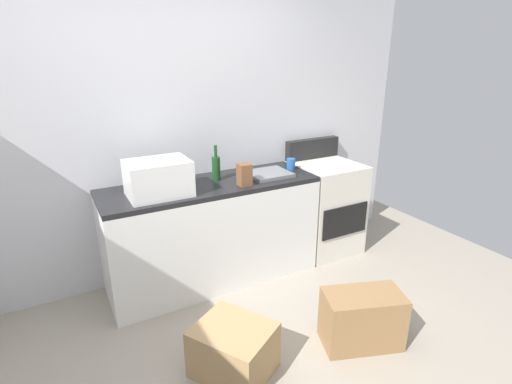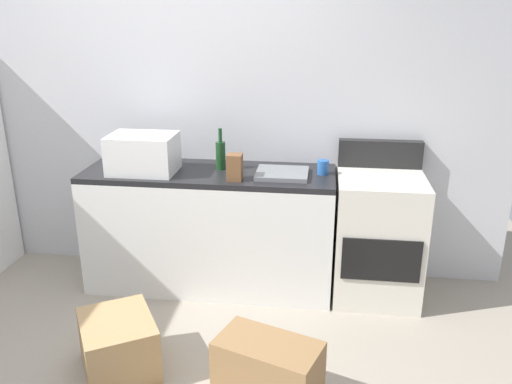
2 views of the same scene
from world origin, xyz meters
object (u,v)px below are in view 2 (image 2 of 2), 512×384
(coffee_mug, at_px, (323,167))
(knife_block, at_px, (235,167))
(cardboard_box_large, at_px, (118,345))
(cardboard_box_medium, at_px, (268,374))
(stove_oven, at_px, (377,235))
(microwave, at_px, (143,153))
(wine_bottle, at_px, (221,154))

(coffee_mug, height_order, knife_block, knife_block)
(cardboard_box_large, relative_size, cardboard_box_medium, 0.87)
(stove_oven, distance_m, microwave, 1.77)
(wine_bottle, bearing_deg, cardboard_box_large, -109.28)
(microwave, xyz_separation_m, coffee_mug, (1.26, 0.11, -0.09))
(cardboard_box_medium, bearing_deg, coffee_mug, 79.37)
(coffee_mug, bearing_deg, knife_block, -160.28)
(cardboard_box_large, height_order, cardboard_box_medium, cardboard_box_medium)
(stove_oven, distance_m, cardboard_box_medium, 1.45)
(stove_oven, bearing_deg, knife_block, -169.46)
(stove_oven, height_order, wine_bottle, wine_bottle)
(microwave, bearing_deg, coffee_mug, 4.99)
(microwave, bearing_deg, stove_oven, 2.89)
(cardboard_box_medium, bearing_deg, cardboard_box_large, 168.19)
(wine_bottle, height_order, knife_block, wine_bottle)
(cardboard_box_medium, bearing_deg, wine_bottle, 110.35)
(stove_oven, xyz_separation_m, knife_block, (-1.00, -0.19, 0.52))
(knife_block, distance_m, cardboard_box_large, 1.33)
(knife_block, height_order, cardboard_box_medium, knife_block)
(microwave, distance_m, wine_bottle, 0.55)
(cardboard_box_medium, bearing_deg, microwave, 130.71)
(microwave, distance_m, cardboard_box_medium, 1.77)
(knife_block, bearing_deg, wine_bottle, 120.66)
(stove_oven, bearing_deg, cardboard_box_medium, -117.20)
(stove_oven, xyz_separation_m, coffee_mug, (-0.41, 0.03, 0.48))
(cardboard_box_large, bearing_deg, coffee_mug, 44.40)
(stove_oven, height_order, coffee_mug, stove_oven)
(stove_oven, xyz_separation_m, cardboard_box_large, (-1.54, -1.08, -0.30))
(knife_block, bearing_deg, cardboard_box_large, -121.12)
(microwave, xyz_separation_m, cardboard_box_medium, (1.02, -1.18, -0.84))
(coffee_mug, bearing_deg, microwave, -175.01)
(microwave, relative_size, knife_block, 2.56)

